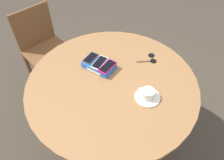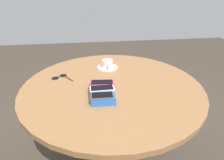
{
  "view_description": "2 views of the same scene",
  "coord_description": "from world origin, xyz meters",
  "px_view_note": "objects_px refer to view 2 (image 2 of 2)",
  "views": [
    {
      "loc": [
        0.47,
        -0.81,
        1.81
      ],
      "look_at": [
        0.0,
        0.0,
        0.78
      ],
      "focal_mm": 35.0,
      "sensor_mm": 36.0,
      "label": 1
    },
    {
      "loc": [
        -0.97,
        0.14,
        1.27
      ],
      "look_at": [
        0.0,
        0.0,
        0.78
      ],
      "focal_mm": 28.0,
      "sensor_mm": 36.0,
      "label": 2
    }
  ],
  "objects_px": {
    "phone_box": "(103,92)",
    "phone_gray": "(102,96)",
    "phone_magenta": "(102,83)",
    "sunglasses": "(60,77)",
    "saucer": "(107,67)",
    "coffee_cup": "(107,63)",
    "round_table": "(112,95)",
    "phone_white": "(102,88)"
  },
  "relations": [
    {
      "from": "phone_magenta",
      "to": "coffee_cup",
      "type": "distance_m",
      "value": 0.33
    },
    {
      "from": "phone_white",
      "to": "saucer",
      "type": "relative_size",
      "value": 0.86
    },
    {
      "from": "phone_box",
      "to": "round_table",
      "type": "bearing_deg",
      "value": -26.43
    },
    {
      "from": "sunglasses",
      "to": "saucer",
      "type": "bearing_deg",
      "value": -70.66
    },
    {
      "from": "phone_white",
      "to": "phone_magenta",
      "type": "bearing_deg",
      "value": -5.17
    },
    {
      "from": "round_table",
      "to": "sunglasses",
      "type": "xyz_separation_m",
      "value": [
        0.13,
        0.34,
        0.09
      ]
    },
    {
      "from": "phone_magenta",
      "to": "coffee_cup",
      "type": "bearing_deg",
      "value": -12.15
    },
    {
      "from": "phone_white",
      "to": "phone_magenta",
      "type": "relative_size",
      "value": 0.95
    },
    {
      "from": "phone_gray",
      "to": "coffee_cup",
      "type": "bearing_deg",
      "value": -9.93
    },
    {
      "from": "phone_gray",
      "to": "sunglasses",
      "type": "xyz_separation_m",
      "value": [
        0.35,
        0.25,
        -0.04
      ]
    },
    {
      "from": "phone_gray",
      "to": "coffee_cup",
      "type": "relative_size",
      "value": 1.1
    },
    {
      "from": "coffee_cup",
      "to": "round_table",
      "type": "bearing_deg",
      "value": -179.89
    },
    {
      "from": "phone_box",
      "to": "saucer",
      "type": "height_order",
      "value": "phone_box"
    },
    {
      "from": "coffee_cup",
      "to": "sunglasses",
      "type": "xyz_separation_m",
      "value": [
        -0.11,
        0.33,
        -0.03
      ]
    },
    {
      "from": "phone_box",
      "to": "coffee_cup",
      "type": "xyz_separation_m",
      "value": [
        0.39,
        -0.07,
        0.02
      ]
    },
    {
      "from": "coffee_cup",
      "to": "phone_box",
      "type": "bearing_deg",
      "value": 169.62
    },
    {
      "from": "sunglasses",
      "to": "phone_box",
      "type": "bearing_deg",
      "value": -136.18
    },
    {
      "from": "round_table",
      "to": "phone_gray",
      "type": "height_order",
      "value": "phone_gray"
    },
    {
      "from": "round_table",
      "to": "coffee_cup",
      "type": "bearing_deg",
      "value": 0.11
    },
    {
      "from": "phone_box",
      "to": "sunglasses",
      "type": "relative_size",
      "value": 1.47
    },
    {
      "from": "phone_box",
      "to": "phone_gray",
      "type": "xyz_separation_m",
      "value": [
        -0.07,
        0.01,
        0.03
      ]
    },
    {
      "from": "phone_box",
      "to": "phone_gray",
      "type": "distance_m",
      "value": 0.08
    },
    {
      "from": "phone_box",
      "to": "coffee_cup",
      "type": "height_order",
      "value": "coffee_cup"
    },
    {
      "from": "phone_magenta",
      "to": "saucer",
      "type": "height_order",
      "value": "phone_magenta"
    },
    {
      "from": "saucer",
      "to": "coffee_cup",
      "type": "relative_size",
      "value": 1.43
    },
    {
      "from": "phone_box",
      "to": "phone_gray",
      "type": "height_order",
      "value": "phone_gray"
    },
    {
      "from": "phone_gray",
      "to": "phone_magenta",
      "type": "height_order",
      "value": "same"
    },
    {
      "from": "phone_magenta",
      "to": "sunglasses",
      "type": "xyz_separation_m",
      "value": [
        0.2,
        0.27,
        -0.04
      ]
    },
    {
      "from": "phone_magenta",
      "to": "saucer",
      "type": "xyz_separation_m",
      "value": [
        0.32,
        -0.07,
        -0.04
      ]
    },
    {
      "from": "saucer",
      "to": "sunglasses",
      "type": "height_order",
      "value": "saucer"
    },
    {
      "from": "phone_white",
      "to": "sunglasses",
      "type": "relative_size",
      "value": 0.92
    },
    {
      "from": "sunglasses",
      "to": "phone_white",
      "type": "bearing_deg",
      "value": -136.21
    },
    {
      "from": "phone_gray",
      "to": "coffee_cup",
      "type": "distance_m",
      "value": 0.47
    },
    {
      "from": "phone_gray",
      "to": "saucer",
      "type": "distance_m",
      "value": 0.47
    },
    {
      "from": "phone_gray",
      "to": "coffee_cup",
      "type": "xyz_separation_m",
      "value": [
        0.46,
        -0.08,
        -0.01
      ]
    },
    {
      "from": "phone_magenta",
      "to": "coffee_cup",
      "type": "height_order",
      "value": "coffee_cup"
    },
    {
      "from": "phone_white",
      "to": "sunglasses",
      "type": "xyz_separation_m",
      "value": [
        0.27,
        0.26,
        -0.04
      ]
    },
    {
      "from": "round_table",
      "to": "phone_gray",
      "type": "xyz_separation_m",
      "value": [
        -0.22,
        0.08,
        0.13
      ]
    },
    {
      "from": "phone_magenta",
      "to": "sunglasses",
      "type": "bearing_deg",
      "value": 52.4
    },
    {
      "from": "saucer",
      "to": "phone_gray",
      "type": "bearing_deg",
      "value": 170.13
    },
    {
      "from": "saucer",
      "to": "round_table",
      "type": "bearing_deg",
      "value": -179.87
    },
    {
      "from": "phone_box",
      "to": "phone_gray",
      "type": "bearing_deg",
      "value": 172.47
    }
  ]
}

